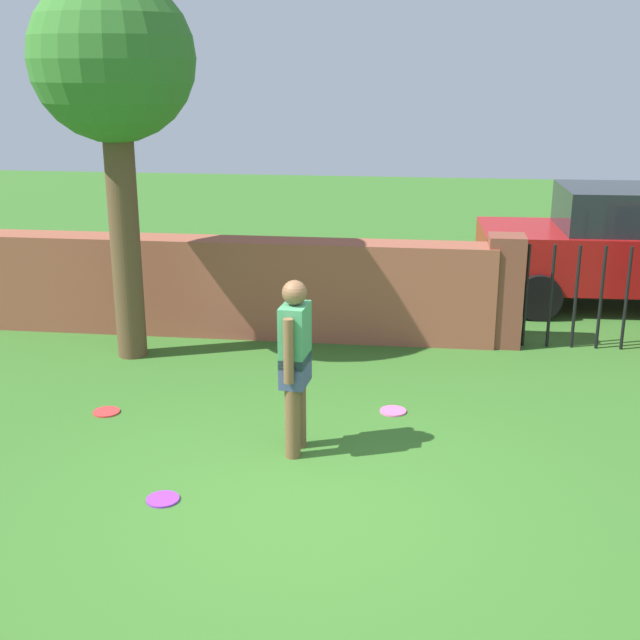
{
  "coord_description": "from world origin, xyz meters",
  "views": [
    {
      "loc": [
        0.88,
        -5.93,
        3.44
      ],
      "look_at": [
        -0.11,
        1.85,
        1.0
      ],
      "focal_mm": 47.1,
      "sensor_mm": 36.0,
      "label": 1
    }
  ],
  "objects_px": {
    "car": "(629,247)",
    "frisbee_pink": "(393,411)",
    "frisbee_purple": "(163,499)",
    "tree": "(113,69)",
    "person": "(295,359)",
    "frisbee_red": "(106,412)"
  },
  "relations": [
    {
      "from": "person",
      "to": "tree",
      "type": "bearing_deg",
      "value": 50.76
    },
    {
      "from": "car",
      "to": "frisbee_pink",
      "type": "bearing_deg",
      "value": -127.99
    },
    {
      "from": "frisbee_pink",
      "to": "frisbee_purple",
      "type": "height_order",
      "value": "same"
    },
    {
      "from": "tree",
      "to": "frisbee_pink",
      "type": "bearing_deg",
      "value": -22.54
    },
    {
      "from": "tree",
      "to": "person",
      "type": "height_order",
      "value": "tree"
    },
    {
      "from": "person",
      "to": "frisbee_pink",
      "type": "height_order",
      "value": "person"
    },
    {
      "from": "frisbee_purple",
      "to": "person",
      "type": "bearing_deg",
      "value": 47.55
    },
    {
      "from": "person",
      "to": "frisbee_red",
      "type": "distance_m",
      "value": 2.32
    },
    {
      "from": "tree",
      "to": "frisbee_purple",
      "type": "bearing_deg",
      "value": -67.01
    },
    {
      "from": "tree",
      "to": "frisbee_pink",
      "type": "distance_m",
      "value": 4.82
    },
    {
      "from": "car",
      "to": "person",
      "type": "bearing_deg",
      "value": -128.74
    },
    {
      "from": "person",
      "to": "frisbee_pink",
      "type": "distance_m",
      "value": 1.59
    },
    {
      "from": "car",
      "to": "frisbee_pink",
      "type": "distance_m",
      "value": 5.44
    },
    {
      "from": "frisbee_red",
      "to": "frisbee_purple",
      "type": "xyz_separation_m",
      "value": [
        1.11,
        -1.65,
        0.0
      ]
    },
    {
      "from": "frisbee_purple",
      "to": "frisbee_pink",
      "type": "bearing_deg",
      "value": 48.78
    },
    {
      "from": "frisbee_red",
      "to": "person",
      "type": "bearing_deg",
      "value": -16.83
    },
    {
      "from": "tree",
      "to": "person",
      "type": "bearing_deg",
      "value": -44.69
    },
    {
      "from": "tree",
      "to": "car",
      "type": "relative_size",
      "value": 1.03
    },
    {
      "from": "person",
      "to": "frisbee_pink",
      "type": "relative_size",
      "value": 6.0
    },
    {
      "from": "person",
      "to": "frisbee_red",
      "type": "xyz_separation_m",
      "value": [
        -2.05,
        0.62,
        -0.89
      ]
    },
    {
      "from": "tree",
      "to": "frisbee_pink",
      "type": "relative_size",
      "value": 16.17
    },
    {
      "from": "car",
      "to": "frisbee_purple",
      "type": "height_order",
      "value": "car"
    }
  ]
}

